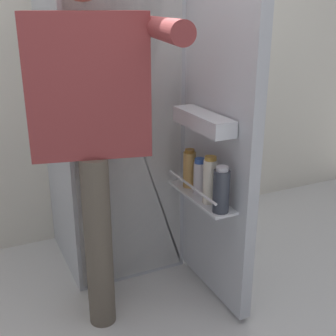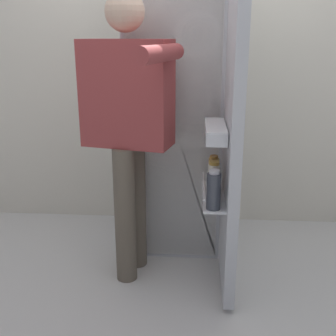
{
  "view_description": "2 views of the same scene",
  "coord_description": "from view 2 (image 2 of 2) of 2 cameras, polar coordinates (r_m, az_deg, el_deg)",
  "views": [
    {
      "loc": [
        -0.7,
        -1.66,
        1.37
      ],
      "look_at": [
        0.06,
        -0.06,
        0.72
      ],
      "focal_mm": 47.11,
      "sensor_mm": 36.0,
      "label": 1
    },
    {
      "loc": [
        0.14,
        -2.15,
        1.38
      ],
      "look_at": [
        -0.01,
        -0.04,
        0.7
      ],
      "focal_mm": 44.55,
      "sensor_mm": 36.0,
      "label": 2
    }
  ],
  "objects": [
    {
      "name": "ground_plane",
      "position": [
        2.56,
        0.24,
        -14.85
      ],
      "size": [
        6.41,
        6.41,
        0.0
      ],
      "primitive_type": "plane",
      "color": "silver"
    },
    {
      "name": "kitchen_wall",
      "position": [
        3.07,
        1.42,
        16.26
      ],
      "size": [
        4.4,
        0.1,
        2.6
      ],
      "primitive_type": "cube",
      "color": "silver",
      "rests_on": "ground_plane"
    },
    {
      "name": "refrigerator",
      "position": [
        2.7,
        1.54,
        7.64
      ],
      "size": [
        0.65,
        1.19,
        1.81
      ],
      "color": "silver",
      "rests_on": "ground_plane"
    },
    {
      "name": "person",
      "position": [
        2.29,
        -5.29,
        7.19
      ],
      "size": [
        0.56,
        0.83,
        1.6
      ],
      "color": "#665B4C",
      "rests_on": "ground_plane"
    }
  ]
}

